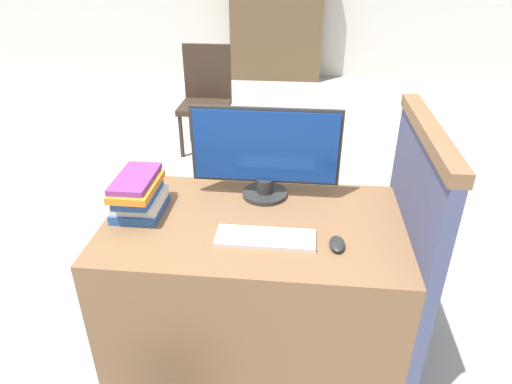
{
  "coord_description": "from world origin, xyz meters",
  "views": [
    {
      "loc": [
        0.18,
        -1.22,
        1.76
      ],
      "look_at": [
        0.01,
        0.33,
        0.9
      ],
      "focal_mm": 32.0,
      "sensor_mm": 36.0,
      "label": 1
    }
  ],
  "objects": [
    {
      "name": "desk",
      "position": [
        0.0,
        0.37,
        0.37
      ],
      "size": [
        1.24,
        0.74,
        0.74
      ],
      "color": "brown",
      "rests_on": "ground_plane"
    },
    {
      "name": "book_stack",
      "position": [
        -0.49,
        0.39,
        0.82
      ],
      "size": [
        0.2,
        0.29,
        0.17
      ],
      "color": "#285199",
      "rests_on": "desk"
    },
    {
      "name": "carrel_divider",
      "position": [
        0.65,
        0.4,
        0.6
      ],
      "size": [
        0.07,
        0.79,
        1.18
      ],
      "color": "#474C70",
      "rests_on": "ground_plane"
    },
    {
      "name": "mouse",
      "position": [
        0.34,
        0.22,
        0.75
      ],
      "size": [
        0.06,
        0.1,
        0.03
      ],
      "color": "#262626",
      "rests_on": "desk"
    },
    {
      "name": "keyboard",
      "position": [
        0.06,
        0.24,
        0.74
      ],
      "size": [
        0.39,
        0.14,
        0.02
      ],
      "color": "silver",
      "rests_on": "desk"
    },
    {
      "name": "far_chair",
      "position": [
        -0.71,
        2.84,
        0.52
      ],
      "size": [
        0.44,
        0.44,
        0.95
      ],
      "rotation": [
        0.0,
        0.0,
        1.04
      ],
      "color": "#38281E",
      "rests_on": "ground_plane"
    },
    {
      "name": "bookshelf_far",
      "position": [
        -0.23,
        5.41,
        0.99
      ],
      "size": [
        1.26,
        0.32,
        1.99
      ],
      "color": "brown",
      "rests_on": "ground_plane"
    },
    {
      "name": "monitor",
      "position": [
        0.03,
        0.6,
        0.95
      ],
      "size": [
        0.65,
        0.2,
        0.42
      ],
      "color": "#282828",
      "rests_on": "desk"
    }
  ]
}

